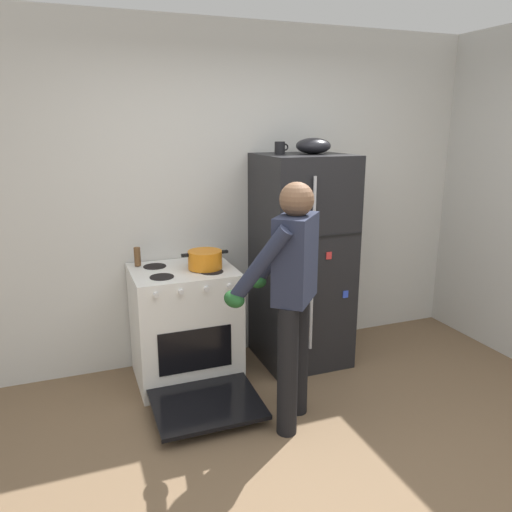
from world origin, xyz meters
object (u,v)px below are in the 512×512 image
object	(u,v)px
pepper_mill	(137,257)
red_pot	(205,259)
person_cook	(290,286)
refrigerator	(301,261)
mixing_bowl	(313,146)
stove_range	(185,326)
coffee_mug	(280,148)

from	to	relation	value
pepper_mill	red_pot	bearing A→B (deg)	-28.52
person_cook	refrigerator	bearing A→B (deg)	59.90
person_cook	mixing_bowl	xyz separation A→B (m)	(0.56, 0.83, 0.81)
mixing_bowl	person_cook	bearing A→B (deg)	-124.05
refrigerator	stove_range	distance (m)	1.06
stove_range	pepper_mill	xyz separation A→B (m)	(-0.30, 0.22, 0.53)
mixing_bowl	stove_range	bearing A→B (deg)	-179.04
pepper_mill	mixing_bowl	distance (m)	1.59
red_pot	coffee_mug	xyz separation A→B (m)	(0.64, 0.10, 0.80)
refrigerator	red_pot	xyz separation A→B (m)	(-0.82, -0.05, 0.10)
red_pot	pepper_mill	bearing A→B (deg)	151.48
coffee_mug	red_pot	bearing A→B (deg)	-171.12
red_pot	mixing_bowl	world-z (taller)	mixing_bowl
person_cook	pepper_mill	distance (m)	1.30
person_cook	pepper_mill	bearing A→B (deg)	127.62
pepper_mill	stove_range	bearing A→B (deg)	-35.97
mixing_bowl	pepper_mill	bearing A→B (deg)	171.62
refrigerator	mixing_bowl	xyz separation A→B (m)	(0.08, 0.00, 0.91)
stove_range	coffee_mug	distance (m)	1.54
stove_range	mixing_bowl	world-z (taller)	mixing_bowl
refrigerator	mixing_bowl	size ratio (longest dim) A/B	6.32
refrigerator	coffee_mug	xyz separation A→B (m)	(-0.18, 0.05, 0.90)
red_pot	coffee_mug	bearing A→B (deg)	8.88
red_pot	person_cook	bearing A→B (deg)	-66.80
person_cook	coffee_mug	xyz separation A→B (m)	(0.30, 0.88, 0.80)
mixing_bowl	red_pot	bearing A→B (deg)	-176.81
mixing_bowl	refrigerator	bearing A→B (deg)	-179.78
refrigerator	red_pot	size ratio (longest dim) A/B	4.82
pepper_mill	coffee_mug	bearing A→B (deg)	-7.77
stove_range	person_cook	bearing A→B (deg)	-58.69
stove_range	mixing_bowl	bearing A→B (deg)	0.96
pepper_mill	person_cook	bearing A→B (deg)	-52.38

